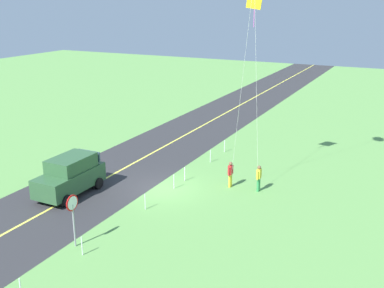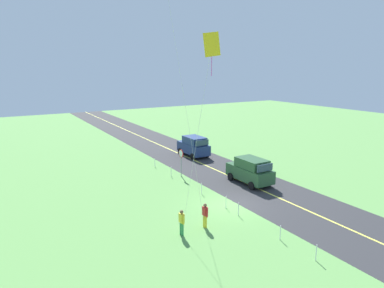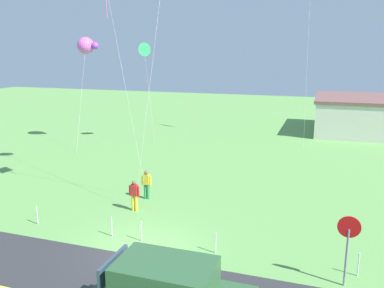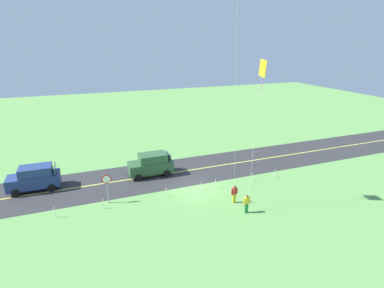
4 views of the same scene
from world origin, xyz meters
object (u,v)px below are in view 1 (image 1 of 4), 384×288
(car_suv_foreground, at_px, (70,175))
(person_adult_near, at_px, (259,177))
(kite_red_low, at_px, (255,2))
(stop_sign, at_px, (73,211))
(person_adult_companion, at_px, (230,173))

(car_suv_foreground, bearing_deg, person_adult_near, 118.53)
(person_adult_near, relative_size, kite_red_low, 0.14)
(car_suv_foreground, height_order, person_adult_near, car_suv_foreground)
(person_adult_near, bearing_deg, kite_red_low, -116.08)
(stop_sign, xyz_separation_m, person_adult_near, (-9.99, 5.47, -0.94))
(person_adult_near, height_order, kite_red_low, kite_red_low)
(kite_red_low, bearing_deg, stop_sign, -21.12)
(person_adult_companion, bearing_deg, kite_red_low, -135.71)
(person_adult_near, relative_size, person_adult_companion, 1.00)
(car_suv_foreground, xyz_separation_m, person_adult_companion, (-5.13, 7.95, -0.29))
(stop_sign, relative_size, person_adult_near, 1.60)
(car_suv_foreground, relative_size, stop_sign, 1.72)
(stop_sign, bearing_deg, person_adult_near, 151.32)
(person_adult_companion, height_order, kite_red_low, kite_red_low)
(car_suv_foreground, relative_size, person_adult_near, 2.75)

